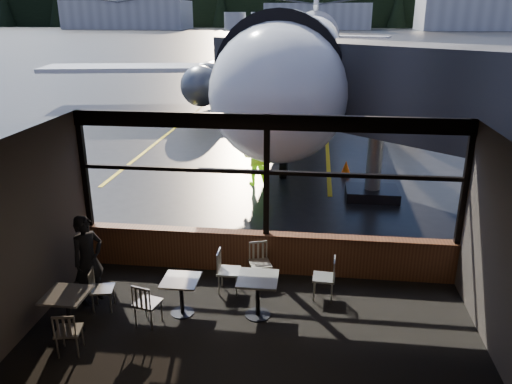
% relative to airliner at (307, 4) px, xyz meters
% --- Properties ---
extents(ground_plane, '(520.00, 520.00, 0.00)m').
position_rel_airliner_xyz_m(ground_plane, '(-0.24, 100.33, -5.86)').
color(ground_plane, black).
rests_on(ground_plane, ground).
extents(carpet_floor, '(8.00, 6.00, 0.01)m').
position_rel_airliner_xyz_m(carpet_floor, '(-0.24, -22.67, -5.85)').
color(carpet_floor, black).
rests_on(carpet_floor, ground).
extents(ceiling, '(8.00, 6.00, 0.04)m').
position_rel_airliner_xyz_m(ceiling, '(-0.24, -22.67, -2.36)').
color(ceiling, '#38332D').
rests_on(ceiling, ground).
extents(wall_left, '(0.04, 6.00, 3.50)m').
position_rel_airliner_xyz_m(wall_left, '(-4.24, -22.67, -4.11)').
color(wall_left, '#4C433D').
rests_on(wall_left, ground).
extents(window_sill, '(8.00, 0.28, 0.90)m').
position_rel_airliner_xyz_m(window_sill, '(-0.24, -19.67, -5.41)').
color(window_sill, '#572E1A').
rests_on(window_sill, ground).
extents(window_header, '(8.00, 0.18, 0.30)m').
position_rel_airliner_xyz_m(window_header, '(-0.24, -19.67, -2.51)').
color(window_header, black).
rests_on(window_header, ground).
extents(mullion_left, '(0.12, 0.12, 2.60)m').
position_rel_airliner_xyz_m(mullion_left, '(-4.19, -19.67, -3.66)').
color(mullion_left, black).
rests_on(mullion_left, ground).
extents(mullion_centre, '(0.12, 0.12, 2.60)m').
position_rel_airliner_xyz_m(mullion_centre, '(-0.24, -19.67, -3.66)').
color(mullion_centre, black).
rests_on(mullion_centre, ground).
extents(mullion_right, '(0.12, 0.12, 2.60)m').
position_rel_airliner_xyz_m(mullion_right, '(3.71, -19.67, -3.66)').
color(mullion_right, black).
rests_on(mullion_right, ground).
extents(window_transom, '(8.00, 0.10, 0.08)m').
position_rel_airliner_xyz_m(window_transom, '(-0.24, -19.67, -3.56)').
color(window_transom, black).
rests_on(window_transom, ground).
extents(airliner, '(32.91, 39.14, 11.72)m').
position_rel_airliner_xyz_m(airliner, '(0.00, 0.00, 0.00)').
color(airliner, white).
rests_on(airliner, ground_plane).
extents(jet_bridge, '(9.51, 11.62, 5.07)m').
position_rel_airliner_xyz_m(jet_bridge, '(3.36, -14.17, -3.32)').
color(jet_bridge, '#2F2F32').
rests_on(jet_bridge, ground_plane).
extents(cafe_table_near, '(0.74, 0.74, 0.81)m').
position_rel_airliner_xyz_m(cafe_table_near, '(-0.22, -21.39, -5.45)').
color(cafe_table_near, gray).
rests_on(cafe_table_near, carpet_floor).
extents(cafe_table_mid, '(0.67, 0.67, 0.73)m').
position_rel_airliner_xyz_m(cafe_table_mid, '(-1.65, -21.49, -5.49)').
color(cafe_table_mid, '#9C968F').
rests_on(cafe_table_mid, carpet_floor).
extents(cafe_table_left, '(0.72, 0.72, 0.79)m').
position_rel_airliner_xyz_m(cafe_table_left, '(-3.46, -22.32, -5.46)').
color(cafe_table_left, gray).
rests_on(cafe_table_left, carpet_floor).
extents(chair_near_e, '(0.51, 0.51, 0.89)m').
position_rel_airliner_xyz_m(chair_near_e, '(1.01, -20.60, -5.41)').
color(chair_near_e, '#AEAA9D').
rests_on(chair_near_e, carpet_floor).
extents(chair_near_w, '(0.51, 0.51, 0.92)m').
position_rel_airliner_xyz_m(chair_near_w, '(-0.90, -20.60, -5.40)').
color(chair_near_w, '#BCB7AA').
rests_on(chair_near_w, carpet_floor).
extents(chair_near_n, '(0.62, 0.62, 0.89)m').
position_rel_airliner_xyz_m(chair_near_n, '(-0.31, -20.19, -5.41)').
color(chair_near_n, '#BDB7AA').
rests_on(chair_near_n, carpet_floor).
extents(chair_mid_s, '(0.58, 0.58, 0.87)m').
position_rel_airliner_xyz_m(chair_mid_s, '(-2.16, -21.89, -5.42)').
color(chair_mid_s, '#B0AA9E').
rests_on(chair_mid_s, carpet_floor).
extents(chair_mid_w, '(0.55, 0.55, 0.85)m').
position_rel_airliner_xyz_m(chair_mid_w, '(-3.18, -21.51, -5.43)').
color(chair_mid_w, beige).
rests_on(chair_mid_w, carpet_floor).
extents(chair_left_s, '(0.53, 0.53, 0.83)m').
position_rel_airliner_xyz_m(chair_left_s, '(-3.20, -22.84, -5.44)').
color(chair_left_s, beige).
rests_on(chair_left_s, carpet_floor).
extents(passenger, '(0.71, 0.79, 1.81)m').
position_rel_airliner_xyz_m(passenger, '(-3.53, -21.26, -4.96)').
color(passenger, black).
rests_on(passenger, carpet_floor).
extents(ground_crew, '(0.91, 0.72, 1.84)m').
position_rel_airliner_xyz_m(ground_crew, '(-1.16, -13.71, -4.94)').
color(ground_crew, '#BFF219').
rests_on(ground_crew, ground_plane).
extents(cone_nose, '(0.40, 0.40, 0.55)m').
position_rel_airliner_xyz_m(cone_nose, '(1.84, -12.47, -5.58)').
color(cone_nose, orange).
rests_on(cone_nose, ground_plane).
extents(cone_wing, '(0.40, 0.40, 0.55)m').
position_rel_airliner_xyz_m(cone_wing, '(-5.34, 0.02, -5.58)').
color(cone_wing, orange).
rests_on(cone_wing, ground_plane).
extents(hangar_left, '(45.00, 18.00, 11.00)m').
position_rel_airliner_xyz_m(hangar_left, '(-70.24, 160.33, -0.36)').
color(hangar_left, silver).
rests_on(hangar_left, ground_plane).
extents(hangar_mid, '(38.00, 15.00, 10.00)m').
position_rel_airliner_xyz_m(hangar_mid, '(-0.24, 165.33, -0.86)').
color(hangar_mid, silver).
rests_on(hangar_mid, ground_plane).
extents(hangar_right, '(50.00, 20.00, 12.00)m').
position_rel_airliner_xyz_m(hangar_right, '(59.76, 158.33, 0.14)').
color(hangar_right, silver).
rests_on(hangar_right, ground_plane).
extents(fuel_tank_a, '(8.00, 8.00, 6.00)m').
position_rel_airliner_xyz_m(fuel_tank_a, '(-30.24, 162.33, -2.86)').
color(fuel_tank_a, silver).
rests_on(fuel_tank_a, ground_plane).
extents(fuel_tank_b, '(8.00, 8.00, 6.00)m').
position_rel_airliner_xyz_m(fuel_tank_b, '(-20.24, 162.33, -2.86)').
color(fuel_tank_b, silver).
rests_on(fuel_tank_b, ground_plane).
extents(fuel_tank_c, '(8.00, 8.00, 6.00)m').
position_rel_airliner_xyz_m(fuel_tank_c, '(-10.24, 162.33, -2.86)').
color(fuel_tank_c, silver).
rests_on(fuel_tank_c, ground_plane).
extents(treeline, '(360.00, 3.00, 12.00)m').
position_rel_airliner_xyz_m(treeline, '(-0.24, 190.33, 0.14)').
color(treeline, black).
rests_on(treeline, ground_plane).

